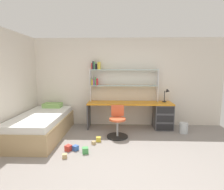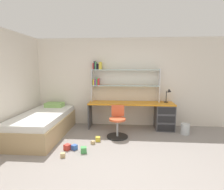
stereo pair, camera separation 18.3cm
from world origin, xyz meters
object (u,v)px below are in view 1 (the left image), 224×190
(toy_block_natural_1, at_px, (65,156))
(bed_platform, at_px, (42,125))
(toy_block_green_0, at_px, (85,150))
(toy_block_blue_2, at_px, (76,148))
(toy_block_red_3, at_px, (68,148))
(bookshelf_hutch, at_px, (115,78))
(toy_block_yellow_4, at_px, (98,139))
(desk, at_px, (153,113))
(swivel_chair, at_px, (117,125))
(toy_block_natural_5, at_px, (94,143))
(waste_bin, at_px, (184,128))
(desk_lamp, at_px, (167,93))

(toy_block_natural_1, bearing_deg, bed_platform, 129.13)
(toy_block_green_0, distance_m, toy_block_blue_2, 0.26)
(toy_block_red_3, bearing_deg, toy_block_natural_1, -87.01)
(toy_block_green_0, xyz_separation_m, toy_block_natural_1, (-0.35, -0.21, -0.02))
(bookshelf_hutch, height_order, toy_block_yellow_4, bookshelf_hutch)
(desk, xyz_separation_m, bed_platform, (-2.84, -0.74, -0.14))
(bed_platform, bearing_deg, swivel_chair, 1.87)
(toy_block_natural_1, height_order, toy_block_natural_5, toy_block_natural_1)
(toy_block_red_3, distance_m, toy_block_yellow_4, 0.75)
(desk, xyz_separation_m, toy_block_green_0, (-1.62, -1.60, -0.37))
(toy_block_natural_1, relative_size, toy_block_natural_5, 1.15)
(toy_block_yellow_4, bearing_deg, toy_block_red_3, -139.39)
(swivel_chair, xyz_separation_m, waste_bin, (1.72, 0.30, -0.16))
(waste_bin, bearing_deg, toy_block_red_3, -157.76)
(desk_lamp, bearing_deg, toy_block_green_0, -140.43)
(toy_block_natural_1, bearing_deg, swivel_chair, 48.86)
(bed_platform, xyz_separation_m, toy_block_natural_1, (0.87, -1.07, -0.24))
(bed_platform, xyz_separation_m, waste_bin, (3.58, 0.36, -0.15))
(bookshelf_hutch, relative_size, toy_block_natural_5, 26.18)
(desk, height_order, toy_block_green_0, desk)
(desk_lamp, bearing_deg, toy_block_blue_2, -145.44)
(desk, height_order, toy_block_yellow_4, desk)
(waste_bin, relative_size, toy_block_natural_1, 3.25)
(swivel_chair, relative_size, toy_block_natural_5, 10.49)
(desk_lamp, relative_size, waste_bin, 1.40)
(bookshelf_hutch, bearing_deg, toy_block_green_0, -107.95)
(desk, height_order, toy_block_red_3, desk)
(toy_block_green_0, relative_size, toy_block_yellow_4, 1.10)
(swivel_chair, relative_size, toy_block_yellow_4, 7.24)
(toy_block_natural_1, height_order, toy_block_yellow_4, toy_block_yellow_4)
(toy_block_blue_2, height_order, toy_block_red_3, toy_block_red_3)
(swivel_chair, bearing_deg, desk, 34.75)
(toy_block_natural_1, height_order, toy_block_blue_2, toy_block_blue_2)
(desk_lamp, height_order, toy_block_red_3, desk_lamp)
(desk_lamp, xyz_separation_m, swivel_chair, (-1.38, -0.75, -0.69))
(desk_lamp, bearing_deg, toy_block_natural_5, -146.95)
(desk_lamp, distance_m, waste_bin, 1.02)
(toy_block_natural_1, distance_m, toy_block_blue_2, 0.36)
(desk, relative_size, toy_block_natural_5, 32.04)
(toy_block_red_3, bearing_deg, bed_platform, 138.59)
(toy_block_red_3, height_order, toy_block_natural_5, toy_block_red_3)
(bookshelf_hutch, xyz_separation_m, bed_platform, (-1.79, -0.91, -1.12))
(toy_block_blue_2, relative_size, toy_block_red_3, 0.88)
(swivel_chair, distance_m, bed_platform, 1.85)
(desk, xyz_separation_m, bookshelf_hutch, (-1.05, 0.16, 0.98))
(swivel_chair, distance_m, toy_block_natural_5, 0.76)
(toy_block_blue_2, bearing_deg, toy_block_natural_5, 42.12)
(bookshelf_hutch, xyz_separation_m, toy_block_blue_2, (-0.80, -1.64, -1.36))
(toy_block_green_0, bearing_deg, toy_block_blue_2, 151.55)
(toy_block_natural_1, xyz_separation_m, toy_block_yellow_4, (0.55, 0.80, 0.01))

